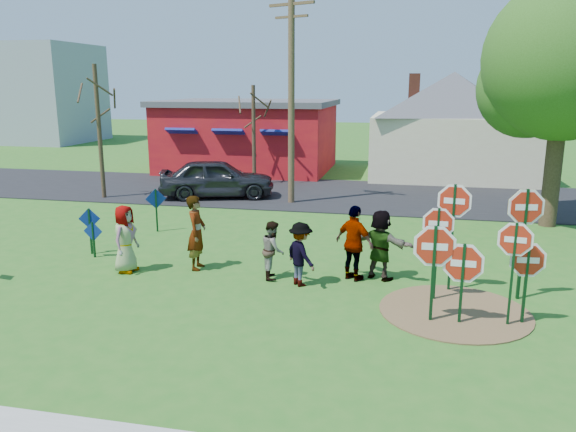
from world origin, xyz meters
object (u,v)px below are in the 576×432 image
(person_b, at_px, (197,233))
(stop_sign_a, at_px, (434,253))
(stop_sign_d, at_px, (525,216))
(utility_pole, at_px, (291,95))
(leafy_tree, at_px, (568,69))
(suv, at_px, (217,178))
(stop_sign_c, at_px, (514,250))
(person_a, at_px, (125,239))
(stop_sign_b, at_px, (454,210))

(person_b, bearing_deg, stop_sign_a, -115.83)
(stop_sign_d, relative_size, utility_pole, 0.32)
(stop_sign_d, height_order, leafy_tree, leafy_tree)
(suv, distance_m, leafy_tree, 13.79)
(utility_pole, bearing_deg, stop_sign_c, -58.10)
(person_a, xyz_separation_m, person_b, (1.71, 0.62, 0.10))
(suv, bearing_deg, stop_sign_a, -159.91)
(suv, bearing_deg, person_b, 179.06)
(utility_pole, bearing_deg, stop_sign_a, -64.50)
(person_b, relative_size, suv, 0.41)
(stop_sign_b, distance_m, leafy_tree, 8.82)
(stop_sign_c, bearing_deg, utility_pole, 129.70)
(person_a, bearing_deg, person_b, -65.57)
(suv, bearing_deg, leafy_tree, -116.68)
(stop_sign_c, relative_size, person_a, 1.28)
(stop_sign_c, xyz_separation_m, person_a, (-9.17, 1.47, -0.70))
(suv, height_order, utility_pole, utility_pole)
(person_a, bearing_deg, suv, 9.91)
(person_b, relative_size, utility_pole, 0.24)
(stop_sign_a, relative_size, leafy_tree, 0.27)
(stop_sign_b, height_order, stop_sign_d, stop_sign_b)
(stop_sign_a, xyz_separation_m, person_b, (-5.93, 2.19, -0.47))
(utility_pole, bearing_deg, leafy_tree, -10.85)
(stop_sign_d, relative_size, person_a, 1.52)
(stop_sign_b, relative_size, utility_pole, 0.33)
(stop_sign_a, bearing_deg, stop_sign_d, 38.82)
(person_a, distance_m, person_b, 1.82)
(stop_sign_c, height_order, person_b, stop_sign_c)
(stop_sign_b, bearing_deg, leafy_tree, 72.01)
(stop_sign_d, relative_size, suv, 0.56)
(person_a, height_order, leafy_tree, leafy_tree)
(person_a, relative_size, person_b, 0.90)
(stop_sign_a, bearing_deg, leafy_tree, 62.92)
(leafy_tree, bearing_deg, stop_sign_a, -115.46)
(person_a, distance_m, utility_pole, 10.29)
(stop_sign_a, distance_m, stop_sign_b, 2.02)
(suv, relative_size, leafy_tree, 0.59)
(stop_sign_d, distance_m, utility_pole, 11.99)
(stop_sign_b, distance_m, stop_sign_d, 1.52)
(stop_sign_c, relative_size, suv, 0.47)
(person_a, bearing_deg, leafy_tree, -53.18)
(person_a, bearing_deg, stop_sign_d, -84.67)
(stop_sign_a, height_order, person_a, stop_sign_a)
(stop_sign_d, relative_size, person_b, 1.37)
(stop_sign_b, relative_size, person_a, 1.53)
(stop_sign_a, height_order, utility_pole, utility_pole)
(person_b, bearing_deg, utility_pole, -10.13)
(stop_sign_d, bearing_deg, stop_sign_a, -150.03)
(stop_sign_c, xyz_separation_m, utility_pole, (-6.75, 10.84, 2.78))
(person_a, relative_size, suv, 0.37)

